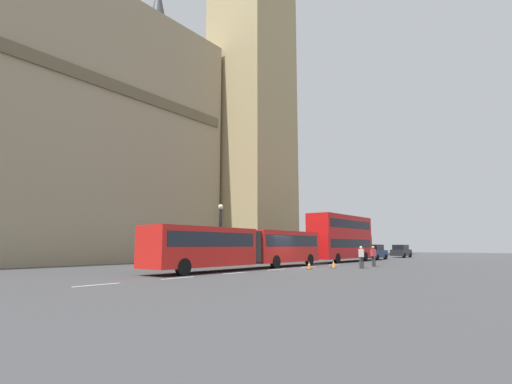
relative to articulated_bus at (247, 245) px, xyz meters
name	(u,v)px	position (x,y,z in m)	size (l,w,h in m)	color
ground_plane	(291,268)	(2.96, -1.99, -1.75)	(160.00, 160.00, 0.00)	#424244
lane_centre_marking	(257,271)	(-1.25, -1.99, -1.74)	(25.20, 0.16, 0.01)	silver
articulated_bus	(247,245)	(0.00, 0.00, 0.00)	(17.40, 2.54, 2.90)	red
double_decker_bus	(341,236)	(16.03, 0.00, 0.96)	(10.90, 2.54, 4.90)	red
sedan_lead	(375,252)	(24.92, -0.21, -0.83)	(4.40, 1.86, 1.85)	navy
sedan_trailing	(401,251)	(35.58, -0.15, -0.83)	(4.40, 1.86, 1.85)	black
traffic_cone_west	(309,265)	(2.83, -3.65, -1.46)	(0.36, 0.36, 0.58)	black
traffic_cone_middle	(334,264)	(5.28, -4.39, -1.46)	(0.36, 0.36, 0.58)	black
street_lamp	(220,230)	(1.94, 4.51, 1.31)	(0.44, 0.44, 5.27)	black
pedestrian_near_cones	(361,256)	(6.07, -6.32, -0.83)	(0.44, 0.46, 1.69)	#333333
pedestrian_by_kerb	(373,255)	(8.97, -6.16, -0.83)	(0.46, 0.39, 1.69)	#333333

